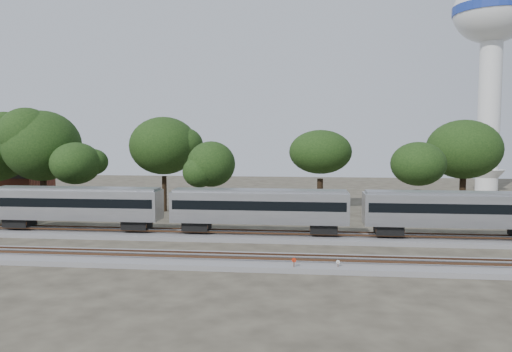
{
  "coord_description": "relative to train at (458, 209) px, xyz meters",
  "views": [
    {
      "loc": [
        7.44,
        -42.63,
        10.21
      ],
      "look_at": [
        2.33,
        5.0,
        6.29
      ],
      "focal_mm": 35.0,
      "sensor_mm": 36.0,
      "label": 1
    }
  ],
  "objects": [
    {
      "name": "tree_6",
      "position": [
        -1.15,
        12.66,
        3.55
      ],
      "size": [
        6.9,
        6.9,
        9.73
      ],
      "color": "black",
      "rests_on": "ground"
    },
    {
      "name": "tree_2",
      "position": [
        -42.23,
        8.91,
        3.57
      ],
      "size": [
        6.93,
        6.93,
        9.77
      ],
      "color": "black",
      "rests_on": "ground"
    },
    {
      "name": "water_tower",
      "position": [
        18.49,
        47.08,
        25.26
      ],
      "size": [
        13.89,
        13.89,
        38.45
      ],
      "color": "silver",
      "rests_on": "ground"
    },
    {
      "name": "switch_lever",
      "position": [
        -16.2,
        -11.41,
        -3.07
      ],
      "size": [
        0.56,
        0.41,
        0.3
      ],
      "primitive_type": "cube",
      "rotation": [
        0.0,
        0.0,
        -0.24
      ],
      "color": "#512D19",
      "rests_on": "ground"
    },
    {
      "name": "tree_1",
      "position": [
        -48.09,
        11.83,
        5.63
      ],
      "size": [
        9.01,
        9.01,
        12.7
      ],
      "color": "black",
      "rests_on": "ground"
    },
    {
      "name": "tree_3",
      "position": [
        -33.45,
        16.22,
        5.58
      ],
      "size": [
        8.95,
        8.95,
        12.62
      ],
      "color": "black",
      "rests_on": "ground"
    },
    {
      "name": "track_far",
      "position": [
        -21.55,
        -0.0,
        -3.01
      ],
      "size": [
        160.0,
        5.0,
        0.73
      ],
      "color": "slate",
      "rests_on": "ground"
    },
    {
      "name": "tree_5",
      "position": [
        -12.62,
        19.87,
        4.7
      ],
      "size": [
        8.07,
        8.07,
        11.37
      ],
      "color": "black",
      "rests_on": "ground"
    },
    {
      "name": "switch_stand_red",
      "position": [
        -15.19,
        -12.04,
        -2.52
      ],
      "size": [
        0.34,
        0.12,
        1.1
      ],
      "rotation": [
        0.0,
        0.0,
        -0.25
      ],
      "color": "#512D19",
      "rests_on": "ground"
    },
    {
      "name": "brick_building",
      "position": [
        -58.84,
        22.11,
        -0.75
      ],
      "size": [
        10.39,
        7.47,
        4.9
      ],
      "rotation": [
        0.0,
        0.0,
        -0.03
      ],
      "color": "brown",
      "rests_on": "ground"
    },
    {
      "name": "track_near",
      "position": [
        -21.55,
        -10.0,
        -3.01
      ],
      "size": [
        160.0,
        5.0,
        0.73
      ],
      "color": "slate",
      "rests_on": "ground"
    },
    {
      "name": "tree_4",
      "position": [
        -25.63,
        9.2,
        3.57
      ],
      "size": [
        6.92,
        6.92,
        9.75
      ],
      "color": "black",
      "rests_on": "ground"
    },
    {
      "name": "train",
      "position": [
        0.0,
        0.0,
        0.0
      ],
      "size": [
        128.62,
        3.13,
        4.62
      ],
      "color": "#BBBDC3",
      "rests_on": "ground"
    },
    {
      "name": "ground",
      "position": [
        -21.55,
        -6.0,
        -3.22
      ],
      "size": [
        160.0,
        160.0,
        0.0
      ],
      "primitive_type": "plane",
      "color": "#383328",
      "rests_on": "ground"
    },
    {
      "name": "switch_stand_white",
      "position": [
        -11.91,
        -11.6,
        -2.64
      ],
      "size": [
        0.28,
        0.12,
        0.91
      ],
      "rotation": [
        0.0,
        0.0,
        -0.33
      ],
      "color": "#512D19",
      "rests_on": "ground"
    },
    {
      "name": "tree_7",
      "position": [
        7.07,
        22.75,
        5.04
      ],
      "size": [
        8.41,
        8.41,
        11.86
      ],
      "color": "black",
      "rests_on": "ground"
    }
  ]
}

